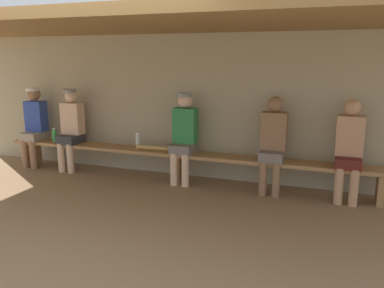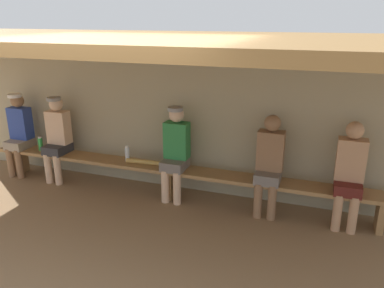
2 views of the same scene
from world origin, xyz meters
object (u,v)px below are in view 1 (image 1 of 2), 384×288
(player_rightmost, at_px, (34,123))
(baseball_bat, at_px, (160,148))
(player_in_blue, at_px, (71,126))
(water_bottle_green, at_px, (54,135))
(bench, at_px, (180,157))
(player_middle, at_px, (184,134))
(water_bottle_blue, at_px, (138,141))
(player_in_red, at_px, (273,141))
(player_in_white, at_px, (349,146))

(player_rightmost, height_order, baseball_bat, player_rightmost)
(player_in_blue, bearing_deg, baseball_bat, -0.13)
(water_bottle_green, bearing_deg, player_in_blue, 1.50)
(bench, bearing_deg, player_middle, 3.55)
(player_in_blue, height_order, water_bottle_blue, player_in_blue)
(player_in_blue, bearing_deg, player_in_red, -0.01)
(player_in_red, bearing_deg, player_in_white, 0.00)
(player_in_white, distance_m, baseball_bat, 2.68)
(player_rightmost, distance_m, baseball_bat, 2.38)
(water_bottle_green, bearing_deg, bench, 0.13)
(bench, bearing_deg, player_in_blue, 179.89)
(player_middle, height_order, water_bottle_green, player_middle)
(player_middle, bearing_deg, player_rightmost, 180.00)
(player_rightmost, height_order, water_bottle_blue, player_rightmost)
(water_bottle_blue, bearing_deg, baseball_bat, -1.26)
(player_in_blue, xyz_separation_m, water_bottle_blue, (1.23, 0.00, -0.17))
(player_in_red, xyz_separation_m, water_bottle_green, (-3.65, -0.01, -0.16))
(player_middle, height_order, water_bottle_blue, player_middle)
(player_in_red, xyz_separation_m, baseball_bat, (-1.70, -0.00, -0.24))
(player_in_red, bearing_deg, player_rightmost, 179.99)
(player_middle, height_order, player_in_red, player_middle)
(water_bottle_blue, bearing_deg, player_in_white, -0.10)
(player_middle, relative_size, water_bottle_green, 5.95)
(player_rightmost, relative_size, water_bottle_blue, 5.52)
(bench, height_order, player_in_white, player_in_white)
(bench, relative_size, baseball_bat, 7.86)
(water_bottle_blue, bearing_deg, player_rightmost, -179.86)
(bench, bearing_deg, water_bottle_green, -179.87)
(player_middle, bearing_deg, baseball_bat, -179.47)
(player_in_red, bearing_deg, bench, -179.87)
(player_rightmost, relative_size, baseball_bat, 1.76)
(player_in_blue, distance_m, player_rightmost, 0.75)
(player_in_red, bearing_deg, water_bottle_green, -179.87)
(baseball_bat, bearing_deg, player_middle, -3.71)
(player_in_white, relative_size, player_in_red, 1.00)
(player_in_white, relative_size, water_bottle_blue, 5.48)
(player_middle, bearing_deg, player_in_blue, 180.00)
(water_bottle_green, bearing_deg, player_in_white, 0.10)
(baseball_bat, bearing_deg, player_rightmost, 175.67)
(player_in_red, bearing_deg, baseball_bat, -179.90)
(player_middle, bearing_deg, bench, -176.45)
(player_in_white, bearing_deg, baseball_bat, -179.93)
(player_rightmost, bearing_deg, player_in_blue, 0.00)
(bench, relative_size, player_rightmost, 4.46)
(baseball_bat, bearing_deg, water_bottle_blue, 174.50)
(player_in_blue, distance_m, player_middle, 2.00)
(player_middle, xyz_separation_m, baseball_bat, (-0.39, -0.00, -0.25))
(player_in_red, distance_m, baseball_bat, 1.71)
(water_bottle_green, xyz_separation_m, baseball_bat, (1.95, 0.01, -0.07))
(player_rightmost, bearing_deg, baseball_bat, -0.09)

